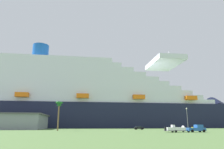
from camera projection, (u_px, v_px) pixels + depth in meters
name	position (u px, v px, depth m)	size (l,w,h in m)	color
ground_plane	(117.00, 129.00, 111.00)	(600.00, 600.00, 0.00)	#4C6B38
cruise_ship	(77.00, 101.00, 150.28)	(257.99, 53.00, 66.31)	#191E38
terminal_building	(1.00, 122.00, 101.50)	(44.53, 32.65, 7.44)	gray
pickup_truck	(196.00, 129.00, 60.97)	(5.84, 2.94, 2.20)	#2659A5
small_boat_on_trailer	(177.00, 129.00, 59.71)	(7.77, 2.93, 2.15)	#595960
palm_tree	(59.00, 107.00, 78.58)	(3.12, 2.92, 10.96)	brown
street_lamp	(187.00, 116.00, 76.71)	(0.56, 0.56, 8.37)	slate
parked_car_black_coupe	(139.00, 128.00, 96.32)	(4.69, 2.59, 1.58)	black
parked_car_yellow_taxi	(196.00, 128.00, 104.23)	(4.45, 2.20, 1.58)	yellow
parked_car_white_van	(175.00, 128.00, 103.16)	(4.80, 2.63, 1.58)	white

